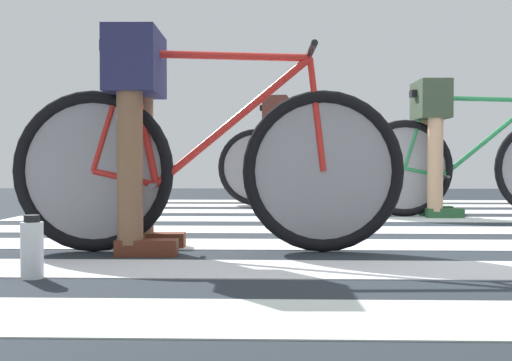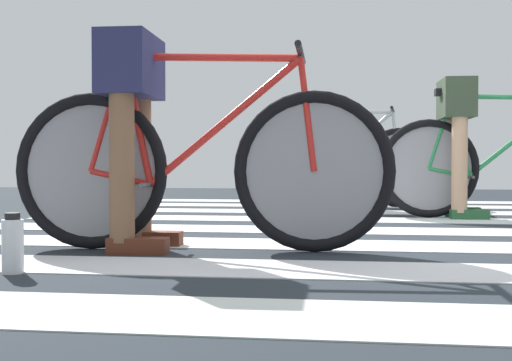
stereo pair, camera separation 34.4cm
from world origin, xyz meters
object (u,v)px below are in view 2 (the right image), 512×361
object	(u,v)px
cyclist_1_of_3	(132,111)
cyclist_2_of_3	(457,128)
cyclist_3_of_3	(308,136)
traffic_cone	(103,181)
bicycle_3_of_3	(342,165)
bicycle_2_of_3	(501,165)
water_bottle	(13,245)
bicycle_1_of_3	(199,165)

from	to	relation	value
cyclist_1_of_3	cyclist_2_of_3	size ratio (longest dim) A/B	0.98
cyclist_1_of_3	cyclist_3_of_3	world-z (taller)	cyclist_3_of_3
cyclist_2_of_3	traffic_cone	xyz separation A→B (m)	(-2.65, -0.03, -0.39)
bicycle_3_of_3	traffic_cone	world-z (taller)	bicycle_3_of_3
cyclist_3_of_3	traffic_cone	xyz separation A→B (m)	(-1.51, -1.27, -0.39)
bicycle_2_of_3	cyclist_2_of_3	bearing A→B (deg)	180.00
cyclist_1_of_3	bicycle_3_of_3	world-z (taller)	cyclist_1_of_3
bicycle_2_of_3	cyclist_3_of_3	world-z (taller)	cyclist_3_of_3
bicycle_3_of_3	water_bottle	distance (m)	4.15
cyclist_1_of_3	traffic_cone	distance (m)	2.24
cyclist_2_of_3	cyclist_3_of_3	size ratio (longest dim) A/B	0.99
bicycle_3_of_3	traffic_cone	distance (m)	2.21
bicycle_3_of_3	cyclist_3_of_3	world-z (taller)	cyclist_3_of_3
cyclist_1_of_3	cyclist_2_of_3	xyz separation A→B (m)	(1.76, 2.06, 0.02)
traffic_cone	cyclist_2_of_3	bearing A→B (deg)	0.65
cyclist_3_of_3	traffic_cone	distance (m)	2.01
bicycle_1_of_3	cyclist_3_of_3	size ratio (longest dim) A/B	1.72
cyclist_1_of_3	traffic_cone	world-z (taller)	cyclist_1_of_3
cyclist_3_of_3	water_bottle	size ratio (longest dim) A/B	4.65
bicycle_1_of_3	water_bottle	distance (m)	0.93
bicycle_1_of_3	traffic_cone	xyz separation A→B (m)	(-1.20, 2.02, -0.13)
cyclist_2_of_3	bicycle_3_of_3	size ratio (longest dim) A/B	0.58
cyclist_1_of_3	bicycle_3_of_3	size ratio (longest dim) A/B	0.56
bicycle_3_of_3	bicycle_2_of_3	bearing A→B (deg)	-41.24
bicycle_3_of_3	water_bottle	xyz separation A→B (m)	(-1.14, -3.98, -0.28)
cyclist_2_of_3	traffic_cone	bearing A→B (deg)	179.09
bicycle_1_of_3	traffic_cone	world-z (taller)	bicycle_1_of_3
bicycle_1_of_3	cyclist_1_of_3	bearing A→B (deg)	180.00
bicycle_2_of_3	cyclist_2_of_3	size ratio (longest dim) A/B	1.74
water_bottle	cyclist_3_of_3	bearing A→B (deg)	78.28
cyclist_2_of_3	cyclist_3_of_3	distance (m)	1.69
bicycle_2_of_3	cyclist_3_of_3	distance (m)	1.92
cyclist_3_of_3	traffic_cone	world-z (taller)	cyclist_3_of_3
bicycle_2_of_3	traffic_cone	distance (m)	2.96
bicycle_3_of_3	cyclist_3_of_3	xyz separation A→B (m)	(-0.31, 0.03, 0.27)
bicycle_2_of_3	traffic_cone	world-z (taller)	bicycle_2_of_3
cyclist_1_of_3	bicycle_2_of_3	distance (m)	2.93
cyclist_3_of_3	cyclist_2_of_3	bearing A→B (deg)	-42.15
water_bottle	bicycle_2_of_3	bearing A→B (deg)	50.55
bicycle_1_of_3	bicycle_3_of_3	size ratio (longest dim) A/B	1.00
cyclist_1_of_3	cyclist_2_of_3	bearing A→B (deg)	48.08
cyclist_1_of_3	bicycle_2_of_3	xyz separation A→B (m)	(2.07, 2.06, -0.25)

